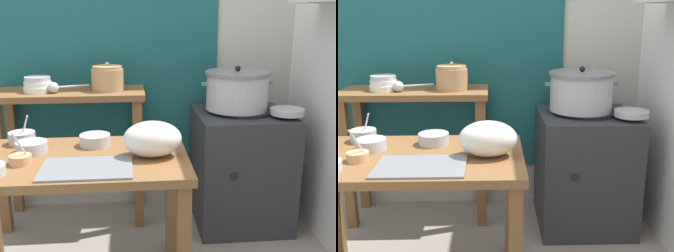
{
  "view_description": "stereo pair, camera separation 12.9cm",
  "coord_description": "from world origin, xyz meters",
  "views": [
    {
      "loc": [
        0.18,
        -1.83,
        1.38
      ],
      "look_at": [
        0.38,
        0.2,
        0.82
      ],
      "focal_mm": 43.98,
      "sensor_mm": 36.0,
      "label": 1
    },
    {
      "loc": [
        0.31,
        -1.84,
        1.38
      ],
      "look_at": [
        0.38,
        0.2,
        0.82
      ],
      "focal_mm": 43.98,
      "sensor_mm": 36.0,
      "label": 2
    }
  ],
  "objects": [
    {
      "name": "steamer_pot",
      "position": [
        0.87,
        0.72,
        0.9
      ],
      "size": [
        0.46,
        0.42,
        0.28
      ],
      "color": "#B7BABF",
      "rests_on": "stove_block"
    },
    {
      "name": "prep_bowl_1",
      "position": [
        -0.3,
        0.13,
        0.75
      ],
      "size": [
        0.15,
        0.15,
        0.06
      ],
      "color": "#B7BABF",
      "rests_on": "prep_table"
    },
    {
      "name": "ladle",
      "position": [
        -0.28,
        0.76,
        0.94
      ],
      "size": [
        0.25,
        0.12,
        0.07
      ],
      "color": "#B7BABF",
      "rests_on": "back_shelf_table"
    },
    {
      "name": "wide_pan",
      "position": [
        1.14,
        0.55,
        0.8
      ],
      "size": [
        0.21,
        0.21,
        0.04
      ],
      "primitive_type": "cylinder",
      "color": "#B7BABF",
      "rests_on": "stove_block"
    },
    {
      "name": "prep_bowl_3",
      "position": [
        -0.38,
        0.29,
        0.76
      ],
      "size": [
        0.14,
        0.14,
        0.16
      ],
      "color": "#B7BABF",
      "rests_on": "prep_table"
    },
    {
      "name": "prep_bowl_0",
      "position": [
        -0.32,
        -0.02,
        0.75
      ],
      "size": [
        0.1,
        0.1,
        0.16
      ],
      "color": "tan",
      "rests_on": "prep_table"
    },
    {
      "name": "prep_bowl_2",
      "position": [
        0.0,
        0.22,
        0.75
      ],
      "size": [
        0.16,
        0.16,
        0.06
      ],
      "color": "#B7BABF",
      "rests_on": "prep_table"
    },
    {
      "name": "back_shelf_table",
      "position": [
        -0.2,
        0.83,
        0.68
      ],
      "size": [
        0.96,
        0.4,
        0.9
      ],
      "color": "brown",
      "rests_on": "ground"
    },
    {
      "name": "wall_back",
      "position": [
        0.08,
        1.1,
        1.3
      ],
      "size": [
        4.4,
        0.12,
        2.6
      ],
      "color": "#B2ADA3",
      "rests_on": "ground"
    },
    {
      "name": "plastic_bag",
      "position": [
        0.29,
        0.03,
        0.81
      ],
      "size": [
        0.28,
        0.2,
        0.17
      ],
      "primitive_type": "ellipsoid",
      "color": "silver",
      "rests_on": "prep_table"
    },
    {
      "name": "clay_pot",
      "position": [
        0.04,
        0.83,
        0.98
      ],
      "size": [
        0.21,
        0.21,
        0.18
      ],
      "color": "tan",
      "rests_on": "back_shelf_table"
    },
    {
      "name": "bowl_stack_enamel",
      "position": [
        -0.39,
        0.81,
        0.95
      ],
      "size": [
        0.18,
        0.18,
        0.1
      ],
      "color": "silver",
      "rests_on": "back_shelf_table"
    },
    {
      "name": "stove_block",
      "position": [
        0.91,
        0.7,
        0.38
      ],
      "size": [
        0.6,
        0.61,
        0.78
      ],
      "color": "#2D2D33",
      "rests_on": "ground"
    },
    {
      "name": "serving_tray",
      "position": [
        -0.01,
        -0.12,
        0.72
      ],
      "size": [
        0.4,
        0.28,
        0.01
      ],
      "primitive_type": "cube",
      "color": "slate",
      "rests_on": "prep_table"
    },
    {
      "name": "prep_table",
      "position": [
        -0.09,
        0.05,
        0.61
      ],
      "size": [
        1.1,
        0.66,
        0.72
      ],
      "color": "brown",
      "rests_on": "ground"
    },
    {
      "name": "prep_bowl_6",
      "position": [
        0.23,
        0.3,
        0.75
      ],
      "size": [
        0.12,
        0.12,
        0.05
      ],
      "color": "#B7D1AD",
      "rests_on": "prep_table"
    }
  ]
}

